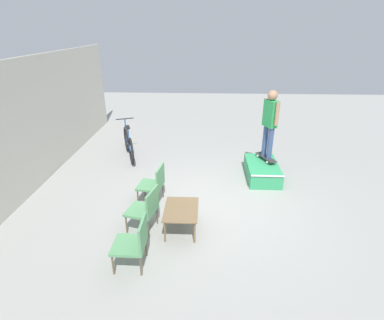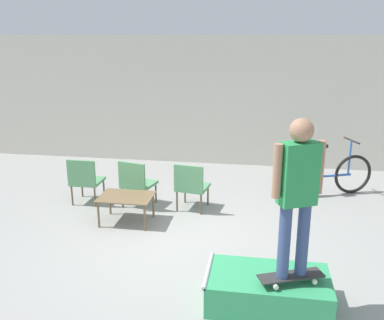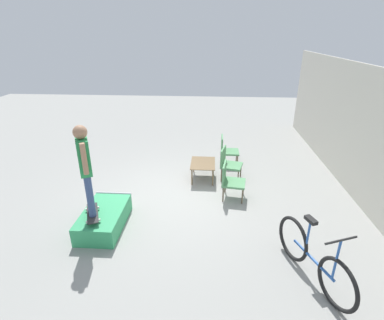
{
  "view_description": "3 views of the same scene",
  "coord_description": "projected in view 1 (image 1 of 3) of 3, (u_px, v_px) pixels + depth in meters",
  "views": [
    {
      "loc": [
        -5.71,
        0.21,
        3.6
      ],
      "look_at": [
        0.21,
        0.47,
        0.95
      ],
      "focal_mm": 28.0,
      "sensor_mm": 36.0,
      "label": 1
    },
    {
      "loc": [
        1.17,
        -5.65,
        2.99
      ],
      "look_at": [
        0.14,
        0.63,
        1.13
      ],
      "focal_mm": 40.0,
      "sensor_mm": 36.0,
      "label": 2
    },
    {
      "loc": [
        6.29,
        0.82,
        3.67
      ],
      "look_at": [
        0.31,
        0.42,
        1.08
      ],
      "focal_mm": 28.0,
      "sensor_mm": 36.0,
      "label": 3
    }
  ],
  "objects": [
    {
      "name": "skate_ramp_box",
      "position": [
        262.0,
        170.0,
        7.75
      ],
      "size": [
        1.41,
        0.78,
        0.4
      ],
      "color": "#339E60",
      "rests_on": "ground_plane"
    },
    {
      "name": "skateboard_on_ramp",
      "position": [
        266.0,
        157.0,
        7.85
      ],
      "size": [
        0.75,
        0.46,
        0.07
      ],
      "rotation": [
        0.0,
        0.0,
        0.39
      ],
      "color": "#2D2D2D",
      "rests_on": "skate_ramp_box"
    },
    {
      "name": "patio_chair_center",
      "position": [
        145.0,
        208.0,
        5.63
      ],
      "size": [
        0.63,
        0.63,
        0.87
      ],
      "rotation": [
        0.0,
        0.0,
        2.9
      ],
      "color": "brown",
      "rests_on": "ground_plane"
    },
    {
      "name": "bicycle",
      "position": [
        129.0,
        144.0,
        8.87
      ],
      "size": [
        1.73,
        0.76,
        1.09
      ],
      "rotation": [
        0.0,
        0.0,
        0.37
      ],
      "color": "black",
      "rests_on": "ground_plane"
    },
    {
      "name": "coffee_table",
      "position": [
        181.0,
        211.0,
        5.65
      ],
      "size": [
        0.87,
        0.64,
        0.46
      ],
      "color": "brown",
      "rests_on": "ground_plane"
    },
    {
      "name": "house_wall_back",
      "position": [
        10.0,
        137.0,
        6.23
      ],
      "size": [
        12.0,
        0.06,
        3.0
      ],
      "color": "beige",
      "rests_on": "ground_plane"
    },
    {
      "name": "person_skater",
      "position": [
        270.0,
        119.0,
        7.43
      ],
      "size": [
        0.52,
        0.34,
        1.74
      ],
      "rotation": [
        0.0,
        0.0,
        0.45
      ],
      "color": "#384C7A",
      "rests_on": "skateboard_on_ramp"
    },
    {
      "name": "patio_chair_right",
      "position": [
        154.0,
        183.0,
        6.53
      ],
      "size": [
        0.59,
        0.59,
        0.87
      ],
      "rotation": [
        0.0,
        0.0,
        2.99
      ],
      "color": "brown",
      "rests_on": "ground_plane"
    },
    {
      "name": "ground_plane",
      "position": [
        213.0,
        203.0,
        6.67
      ],
      "size": [
        24.0,
        24.0,
        0.0
      ],
      "primitive_type": "plane",
      "color": "gray"
    },
    {
      "name": "patio_chair_left",
      "position": [
        134.0,
        241.0,
        4.75
      ],
      "size": [
        0.52,
        0.52,
        0.87
      ],
      "rotation": [
        0.0,
        0.0,
        3.13
      ],
      "color": "brown",
      "rests_on": "ground_plane"
    }
  ]
}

